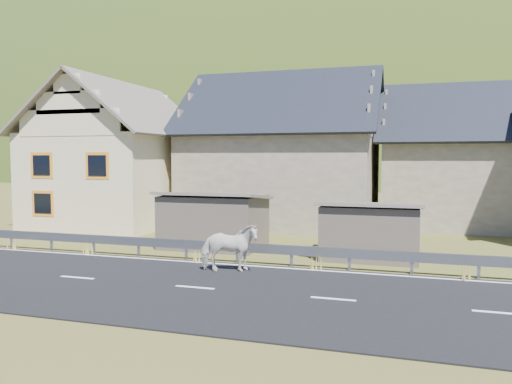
% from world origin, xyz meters
% --- Properties ---
extents(ground, '(160.00, 160.00, 0.00)m').
position_xyz_m(ground, '(0.00, 0.00, 0.00)').
color(ground, '#424B1B').
rests_on(ground, ground).
extents(road, '(60.00, 7.00, 0.04)m').
position_xyz_m(road, '(0.00, 0.00, 0.02)').
color(road, black).
rests_on(road, ground).
extents(lane_markings, '(60.00, 6.60, 0.01)m').
position_xyz_m(lane_markings, '(0.00, 0.00, 0.04)').
color(lane_markings, silver).
rests_on(lane_markings, road).
extents(guardrail, '(28.10, 0.09, 0.75)m').
position_xyz_m(guardrail, '(-0.00, 3.68, 0.56)').
color(guardrail, '#93969B').
rests_on(guardrail, ground).
extents(shed_left, '(4.30, 3.30, 2.40)m').
position_xyz_m(shed_left, '(-2.00, 6.50, 1.10)').
color(shed_left, '#675C4F').
rests_on(shed_left, ground).
extents(shed_right, '(3.80, 2.90, 2.20)m').
position_xyz_m(shed_right, '(4.50, 6.00, 1.00)').
color(shed_right, '#675C4F').
rests_on(shed_right, ground).
extents(house_cream, '(7.80, 9.80, 8.30)m').
position_xyz_m(house_cream, '(-10.00, 12.00, 4.36)').
color(house_cream, beige).
rests_on(house_cream, ground).
extents(house_stone_a, '(10.80, 9.80, 8.90)m').
position_xyz_m(house_stone_a, '(-1.00, 15.00, 4.63)').
color(house_stone_a, tan).
rests_on(house_stone_a, ground).
extents(house_stone_b, '(9.80, 8.80, 8.10)m').
position_xyz_m(house_stone_b, '(9.00, 17.00, 4.24)').
color(house_stone_b, tan).
rests_on(house_stone_b, ground).
extents(mountain, '(440.00, 280.00, 260.00)m').
position_xyz_m(mountain, '(5.00, 180.00, -20.00)').
color(mountain, '#253F15').
rests_on(mountain, ground).
extents(conifer_patch, '(76.00, 50.00, 28.00)m').
position_xyz_m(conifer_patch, '(-55.00, 110.00, 6.00)').
color(conifer_patch, black).
rests_on(conifer_patch, ground).
extents(horse, '(1.33, 2.06, 1.61)m').
position_xyz_m(horse, '(0.25, 2.16, 0.84)').
color(horse, silver).
rests_on(horse, road).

